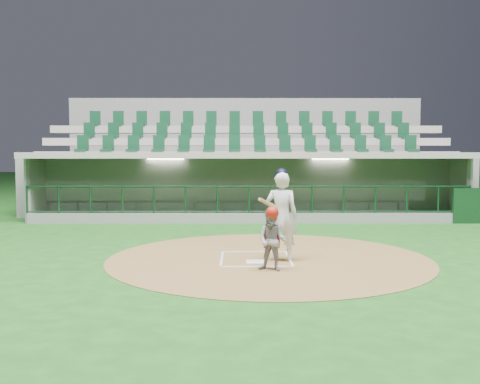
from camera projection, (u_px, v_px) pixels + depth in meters
name	position (u px, v px, depth m)	size (l,w,h in m)	color
ground	(255.00, 257.00, 12.18)	(120.00, 120.00, 0.00)	#154A15
dirt_circle	(269.00, 258.00, 11.98)	(7.20, 7.20, 0.01)	brown
home_plate	(256.00, 262.00, 11.48)	(0.43, 0.43, 0.02)	silver
batter_box_chalk	(255.00, 259.00, 11.88)	(1.55, 1.80, 0.01)	silver
dugout_structure	(250.00, 191.00, 19.89)	(16.40, 3.70, 3.00)	gray
seating_deck	(246.00, 176.00, 22.96)	(17.00, 6.72, 5.15)	gray
batter	(281.00, 215.00, 11.63)	(0.94, 0.95, 2.02)	white
catcher	(272.00, 239.00, 10.64)	(0.72, 0.65, 1.29)	gray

